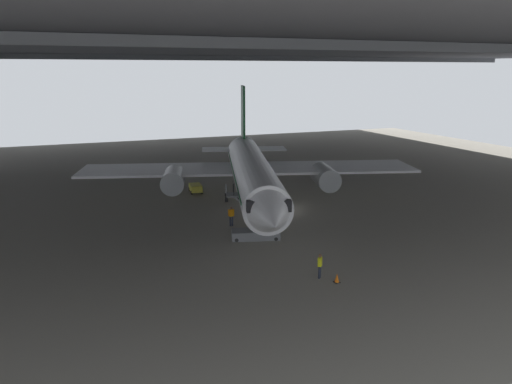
# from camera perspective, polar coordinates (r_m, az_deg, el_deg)

# --- Properties ---
(ground_plane) EXTENTS (110.00, 110.00, 0.00)m
(ground_plane) POSITION_cam_1_polar(r_m,az_deg,el_deg) (49.22, 1.72, -1.97)
(ground_plane) COLOR gray
(hangar_structure) EXTENTS (121.00, 99.00, 16.29)m
(hangar_structure) POSITION_cam_1_polar(r_m,az_deg,el_deg) (60.36, -3.75, 15.84)
(hangar_structure) COLOR #4C4F54
(hangar_structure) RESTS_ON ground_plane
(airplane_main) EXTENTS (34.61, 35.01, 11.22)m
(airplane_main) POSITION_cam_1_polar(r_m,az_deg,el_deg) (49.67, -0.48, 2.21)
(airplane_main) COLOR white
(airplane_main) RESTS_ON ground_plane
(boarding_stairs) EXTENTS (4.38, 2.55, 4.61)m
(boarding_stairs) POSITION_cam_1_polar(r_m,az_deg,el_deg) (40.70, -0.14, -4.20)
(boarding_stairs) COLOR slate
(boarding_stairs) RESTS_ON ground_plane
(crew_worker_near_nose) EXTENTS (0.41, 0.42, 1.63)m
(crew_worker_near_nose) POSITION_cam_1_polar(r_m,az_deg,el_deg) (33.38, 7.07, -7.95)
(crew_worker_near_nose) COLOR #232838
(crew_worker_near_nose) RESTS_ON ground_plane
(crew_worker_by_stairs) EXTENTS (0.55, 0.23, 1.71)m
(crew_worker_by_stairs) POSITION_cam_1_polar(r_m,az_deg,el_deg) (43.93, -2.75, -2.55)
(crew_worker_by_stairs) COLOR #232838
(crew_worker_by_stairs) RESTS_ON ground_plane
(traffic_cone_orange) EXTENTS (0.36, 0.36, 0.60)m
(traffic_cone_orange) POSITION_cam_1_polar(r_m,az_deg,el_deg) (33.10, 8.93, -9.38)
(traffic_cone_orange) COLOR black
(traffic_cone_orange) RESTS_ON ground_plane
(baggage_tug) EXTENTS (1.52, 2.33, 0.90)m
(baggage_tug) POSITION_cam_1_polar(r_m,az_deg,el_deg) (56.34, -6.69, 0.46)
(baggage_tug) COLOR yellow
(baggage_tug) RESTS_ON ground_plane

